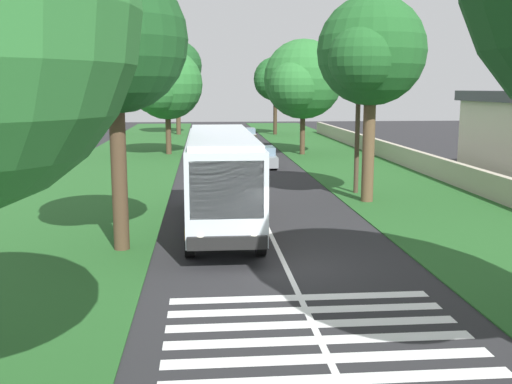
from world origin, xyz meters
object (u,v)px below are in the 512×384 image
at_px(roadside_tree_right_2, 301,81).
at_px(utility_pole, 358,118).
at_px(coach_bus, 221,174).
at_px(roadside_tree_right_3, 368,55).
at_px(trailing_car_2, 247,136).
at_px(roadside_tree_left_0, 165,86).
at_px(trailing_car_0, 262,158).
at_px(trailing_car_1, 209,145).
at_px(roadside_tree_left_1, 176,67).
at_px(roadside_tree_right_0, 274,80).
at_px(roadside_tree_left_3, 111,44).

relative_size(roadside_tree_right_2, utility_pole, 1.24).
height_order(coach_bus, roadside_tree_right_3, roadside_tree_right_3).
bearing_deg(trailing_car_2, coach_bus, 174.32).
bearing_deg(roadside_tree_right_3, coach_bus, 125.49).
relative_size(roadside_tree_left_0, roadside_tree_right_2, 0.92).
relative_size(trailing_car_2, roadside_tree_left_0, 0.50).
bearing_deg(trailing_car_0, trailing_car_1, 19.67).
bearing_deg(roadside_tree_left_1, roadside_tree_right_2, -154.11).
bearing_deg(trailing_car_0, roadside_tree_right_2, -26.89).
xyz_separation_m(trailing_car_2, roadside_tree_right_2, (-11.61, -3.57, 5.26)).
bearing_deg(roadside_tree_right_0, utility_pole, 179.44).
distance_m(trailing_car_1, trailing_car_2, 10.18).
bearing_deg(roadside_tree_left_0, coach_bus, -172.23).
height_order(roadside_tree_left_1, utility_pole, roadside_tree_left_1).
relative_size(roadside_tree_left_1, roadside_tree_right_3, 1.12).
xyz_separation_m(roadside_tree_left_1, roadside_tree_right_2, (-22.41, -10.88, -1.83)).
xyz_separation_m(coach_bus, trailing_car_0, (18.14, -3.39, -1.48)).
xyz_separation_m(roadside_tree_left_3, utility_pole, (10.09, -10.77, -2.89)).
bearing_deg(roadside_tree_right_0, roadside_tree_left_1, 83.74).
bearing_deg(roadside_tree_right_0, coach_bus, 170.83).
relative_size(trailing_car_0, roadside_tree_right_2, 0.47).
xyz_separation_m(roadside_tree_left_0, roadside_tree_left_1, (21.50, -0.07, 2.20)).
distance_m(roadside_tree_left_1, roadside_tree_left_3, 51.07).
distance_m(roadside_tree_right_0, utility_pole, 39.82).
bearing_deg(roadside_tree_left_0, utility_pole, -150.86).
bearing_deg(roadside_tree_left_3, roadside_tree_left_0, 0.17).
relative_size(trailing_car_0, roadside_tree_left_0, 0.50).
distance_m(trailing_car_0, roadside_tree_right_2, 10.10).
bearing_deg(roadside_tree_right_2, trailing_car_1, 73.61).
height_order(trailing_car_1, roadside_tree_left_3, roadside_tree_left_3).
height_order(roadside_tree_left_0, roadside_tree_left_3, roadside_tree_left_3).
relative_size(roadside_tree_left_0, roadside_tree_right_0, 0.96).
relative_size(trailing_car_1, roadside_tree_right_3, 0.45).
bearing_deg(roadside_tree_right_3, roadside_tree_left_3, 126.46).
distance_m(roadside_tree_left_3, utility_pole, 15.04).
height_order(coach_bus, trailing_car_2, coach_bus).
height_order(roadside_tree_left_0, utility_pole, roadside_tree_left_0).
relative_size(trailing_car_2, roadside_tree_right_0, 0.48).
height_order(trailing_car_1, roadside_tree_right_3, roadside_tree_right_3).
bearing_deg(coach_bus, trailing_car_0, -10.59).
xyz_separation_m(trailing_car_2, utility_pole, (-30.17, -3.48, 3.24)).
relative_size(trailing_car_1, roadside_tree_right_0, 0.48).
height_order(trailing_car_0, utility_pole, utility_pole).
height_order(trailing_car_2, roadside_tree_right_3, roadside_tree_right_3).
bearing_deg(roadside_tree_left_3, trailing_car_1, -6.34).
distance_m(roadside_tree_left_0, utility_pole, 22.36).
distance_m(coach_bus, roadside_tree_left_0, 27.21).
relative_size(trailing_car_1, utility_pole, 0.58).
bearing_deg(trailing_car_2, roadside_tree_right_2, -162.91).
xyz_separation_m(trailing_car_2, roadside_tree_right_3, (-32.43, -3.30, 6.27)).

